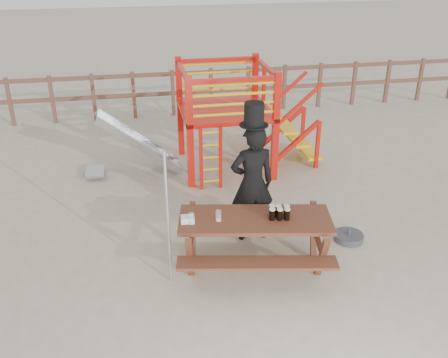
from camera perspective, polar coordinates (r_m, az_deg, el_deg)
ground at (r=7.19m, az=4.16°, el=-10.33°), size 60.00×60.00×0.00m
back_fence at (r=13.15m, az=-3.68°, el=10.44°), size 15.09×0.09×1.20m
playground_fort at (r=9.85m, az=-0.31°, el=7.15°), size 4.71×1.84×2.10m
picnic_table at (r=6.97m, az=3.52°, el=-6.58°), size 2.31×1.79×0.80m
man_with_hat at (r=7.44m, az=3.24°, el=-0.17°), size 0.69×0.47×2.18m
metal_pole at (r=6.48m, az=-6.43°, el=-4.69°), size 0.04×0.04×1.93m
parasol_base at (r=8.03m, az=14.06°, el=-6.44°), size 0.45×0.45×0.19m
paper_bag at (r=6.71m, az=-4.18°, el=-4.60°), size 0.19×0.15×0.08m
stout_pints at (r=6.80m, az=6.33°, el=-3.81°), size 0.30×0.22×0.17m
empty_glasses at (r=6.68m, az=-2.19°, el=-4.43°), size 0.45×0.08×0.15m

